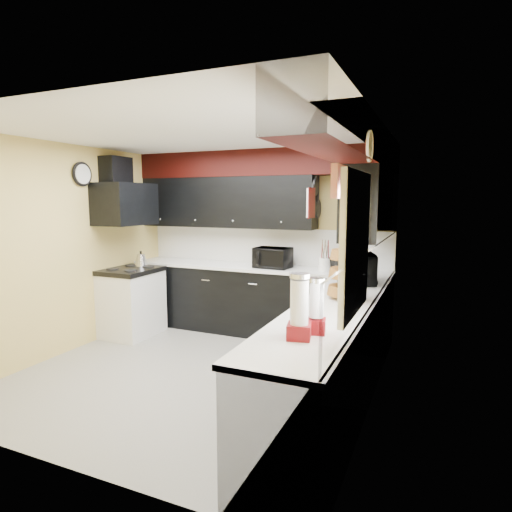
% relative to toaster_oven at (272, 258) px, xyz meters
% --- Properties ---
extents(ground, '(3.60, 3.60, 0.00)m').
position_rel_toaster_oven_xyz_m(ground, '(-0.28, -1.44, -1.07)').
color(ground, gray).
rests_on(ground, ground).
extents(wall_back, '(3.60, 0.06, 2.50)m').
position_rel_toaster_oven_xyz_m(wall_back, '(-0.28, 0.36, 0.18)').
color(wall_back, '#E0C666').
rests_on(wall_back, ground).
extents(wall_right, '(0.06, 3.60, 2.50)m').
position_rel_toaster_oven_xyz_m(wall_right, '(1.52, -1.44, 0.18)').
color(wall_right, '#E0C666').
rests_on(wall_right, ground).
extents(wall_left, '(0.06, 3.60, 2.50)m').
position_rel_toaster_oven_xyz_m(wall_left, '(-2.08, -1.44, 0.18)').
color(wall_left, '#E0C666').
rests_on(wall_left, ground).
extents(ceiling, '(3.60, 3.60, 0.06)m').
position_rel_toaster_oven_xyz_m(ceiling, '(-0.28, -1.44, 1.43)').
color(ceiling, white).
rests_on(ceiling, wall_back).
extents(cab_back, '(3.60, 0.60, 0.90)m').
position_rel_toaster_oven_xyz_m(cab_back, '(-0.28, 0.06, -0.62)').
color(cab_back, black).
rests_on(cab_back, ground).
extents(cab_right, '(0.60, 3.00, 0.90)m').
position_rel_toaster_oven_xyz_m(cab_right, '(1.22, -1.74, -0.62)').
color(cab_right, black).
rests_on(cab_right, ground).
extents(counter_back, '(3.62, 0.64, 0.04)m').
position_rel_toaster_oven_xyz_m(counter_back, '(-0.28, 0.06, -0.15)').
color(counter_back, white).
rests_on(counter_back, cab_back).
extents(counter_right, '(0.64, 3.02, 0.04)m').
position_rel_toaster_oven_xyz_m(counter_right, '(1.22, -1.74, -0.15)').
color(counter_right, white).
rests_on(counter_right, cab_right).
extents(splash_back, '(3.60, 0.02, 0.50)m').
position_rel_toaster_oven_xyz_m(splash_back, '(-0.28, 0.35, 0.12)').
color(splash_back, white).
rests_on(splash_back, counter_back).
extents(splash_right, '(0.02, 3.60, 0.50)m').
position_rel_toaster_oven_xyz_m(splash_right, '(1.51, -1.44, 0.12)').
color(splash_right, white).
rests_on(splash_right, counter_right).
extents(upper_back, '(2.60, 0.35, 0.70)m').
position_rel_toaster_oven_xyz_m(upper_back, '(-0.78, 0.18, 0.73)').
color(upper_back, black).
rests_on(upper_back, wall_back).
extents(upper_right, '(0.35, 1.80, 0.70)m').
position_rel_toaster_oven_xyz_m(upper_right, '(1.35, -0.54, 0.73)').
color(upper_right, black).
rests_on(upper_right, wall_right).
extents(soffit_back, '(3.60, 0.36, 0.35)m').
position_rel_toaster_oven_xyz_m(soffit_back, '(-0.28, 0.18, 1.25)').
color(soffit_back, black).
rests_on(soffit_back, wall_back).
extents(soffit_right, '(0.36, 3.24, 0.35)m').
position_rel_toaster_oven_xyz_m(soffit_right, '(1.34, -1.62, 1.25)').
color(soffit_right, black).
rests_on(soffit_right, wall_right).
extents(stove, '(0.60, 0.75, 0.86)m').
position_rel_toaster_oven_xyz_m(stove, '(-1.78, -0.69, -0.64)').
color(stove, white).
rests_on(stove, ground).
extents(cooktop, '(0.62, 0.77, 0.06)m').
position_rel_toaster_oven_xyz_m(cooktop, '(-1.78, -0.69, -0.18)').
color(cooktop, black).
rests_on(cooktop, stove).
extents(hood, '(0.50, 0.78, 0.55)m').
position_rel_toaster_oven_xyz_m(hood, '(-1.83, -0.69, 0.71)').
color(hood, black).
rests_on(hood, wall_left).
extents(hood_duct, '(0.24, 0.40, 0.40)m').
position_rel_toaster_oven_xyz_m(hood_duct, '(-1.96, -0.69, 1.13)').
color(hood_duct, black).
rests_on(hood_duct, wall_left).
extents(window, '(0.03, 0.86, 0.96)m').
position_rel_toaster_oven_xyz_m(window, '(1.51, -2.34, 0.48)').
color(window, white).
rests_on(window, wall_right).
extents(valance, '(0.04, 0.88, 0.20)m').
position_rel_toaster_oven_xyz_m(valance, '(1.45, -2.34, 0.88)').
color(valance, red).
rests_on(valance, wall_right).
extents(pan_top, '(0.03, 0.22, 0.40)m').
position_rel_toaster_oven_xyz_m(pan_top, '(0.54, 0.11, 0.93)').
color(pan_top, black).
rests_on(pan_top, upper_back).
extents(pan_mid, '(0.03, 0.28, 0.46)m').
position_rel_toaster_oven_xyz_m(pan_mid, '(0.54, -0.02, 0.68)').
color(pan_mid, black).
rests_on(pan_mid, upper_back).
extents(pan_low, '(0.03, 0.24, 0.42)m').
position_rel_toaster_oven_xyz_m(pan_low, '(0.54, 0.24, 0.65)').
color(pan_low, black).
rests_on(pan_low, upper_back).
extents(cut_board, '(0.03, 0.26, 0.35)m').
position_rel_toaster_oven_xyz_m(cut_board, '(0.55, -0.14, 0.73)').
color(cut_board, white).
rests_on(cut_board, upper_back).
extents(baskets, '(0.27, 0.27, 0.50)m').
position_rel_toaster_oven_xyz_m(baskets, '(1.24, -1.39, 0.11)').
color(baskets, brown).
rests_on(baskets, upper_right).
extents(clock, '(0.03, 0.30, 0.30)m').
position_rel_toaster_oven_xyz_m(clock, '(-2.05, -1.19, 1.08)').
color(clock, black).
rests_on(clock, wall_left).
extents(deco_plate, '(0.03, 0.24, 0.24)m').
position_rel_toaster_oven_xyz_m(deco_plate, '(1.49, -1.79, 1.18)').
color(deco_plate, white).
rests_on(deco_plate, wall_right).
extents(toaster_oven, '(0.49, 0.42, 0.27)m').
position_rel_toaster_oven_xyz_m(toaster_oven, '(0.00, 0.00, 0.00)').
color(toaster_oven, black).
rests_on(toaster_oven, counter_back).
extents(microwave, '(0.56, 0.67, 0.32)m').
position_rel_toaster_oven_xyz_m(microwave, '(1.20, -0.57, 0.03)').
color(microwave, black).
rests_on(microwave, counter_right).
extents(utensil_crock, '(0.16, 0.16, 0.17)m').
position_rel_toaster_oven_xyz_m(utensil_crock, '(0.70, 0.03, -0.05)').
color(utensil_crock, white).
rests_on(utensil_crock, counter_back).
extents(knife_block, '(0.13, 0.15, 0.19)m').
position_rel_toaster_oven_xyz_m(knife_block, '(0.82, 0.06, -0.04)').
color(knife_block, black).
rests_on(knife_block, counter_back).
extents(kettle, '(0.19, 0.19, 0.16)m').
position_rel_toaster_oven_xyz_m(kettle, '(-1.80, -0.45, -0.07)').
color(kettle, '#B0B0B5').
rests_on(kettle, cooktop).
extents(dispenser_a, '(0.15, 0.15, 0.34)m').
position_rel_toaster_oven_xyz_m(dispenser_a, '(1.28, -2.49, 0.04)').
color(dispenser_a, maroon).
rests_on(dispenser_a, counter_right).
extents(dispenser_b, '(0.18, 0.18, 0.41)m').
position_rel_toaster_oven_xyz_m(dispenser_b, '(1.21, -2.65, 0.07)').
color(dispenser_b, maroon).
rests_on(dispenser_b, counter_right).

